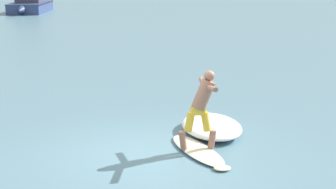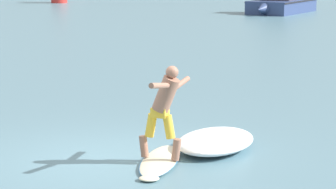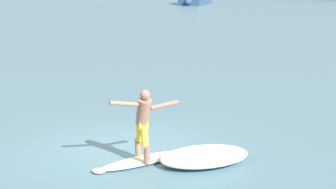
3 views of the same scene
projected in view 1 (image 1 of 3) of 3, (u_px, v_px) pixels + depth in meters
The scene contains 5 objects.
ground_plane at pixel (151, 156), 10.84m from camera, with size 200.00×200.00×0.00m, color slate.
surfboard at pixel (198, 151), 11.01m from camera, with size 1.32×2.26×0.21m.
surfer at pixel (202, 103), 10.84m from camera, with size 0.98×1.27×1.56m.
fishing_boat_near_jetty at pixel (30, 4), 41.01m from camera, with size 5.01×5.07×2.83m.
wave_foam_at_tail at pixel (211, 126), 12.26m from camera, with size 2.17×2.36×0.30m.
Camera 1 is at (-6.82, -7.69, 3.66)m, focal length 60.00 mm.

